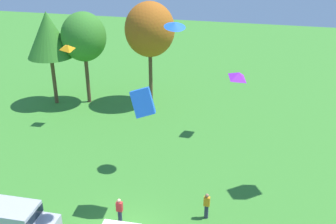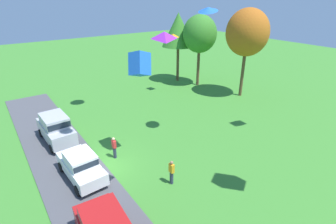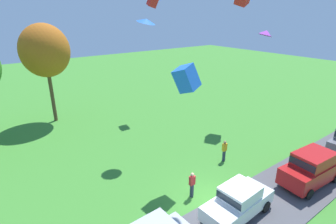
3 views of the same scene
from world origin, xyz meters
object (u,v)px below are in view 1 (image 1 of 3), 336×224
at_px(kite_delta_high_left, 175,25).
at_px(kite_diamond_near_flag, 68,47).
at_px(tree_center_back, 84,37).
at_px(car_suv_near_entrance, 14,223).
at_px(person_watching_sky, 120,211).
at_px(tree_far_left, 48,35).
at_px(tree_lone_near, 150,30).
at_px(kite_diamond_topmost, 239,76).
at_px(person_beside_suv, 207,206).
at_px(kite_box_mid_center, 143,102).

distance_m(kite_delta_high_left, kite_diamond_near_flag, 11.57).
xyz_separation_m(tree_center_back, kite_diamond_near_flag, (0.84, -4.74, 0.31)).
xyz_separation_m(car_suv_near_entrance, person_watching_sky, (4.94, 2.82, -0.42)).
relative_size(tree_far_left, tree_lone_near, 0.91).
bearing_deg(kite_diamond_topmost, kite_delta_high_left, 124.01).
bearing_deg(tree_center_back, kite_diamond_topmost, -45.96).
bearing_deg(person_beside_suv, kite_diamond_topmost, -46.54).
distance_m(tree_far_left, kite_diamond_topmost, 24.19).
distance_m(tree_far_left, kite_diamond_near_flag, 5.39).
bearing_deg(person_watching_sky, person_beside_suv, 19.71).
relative_size(tree_lone_near, kite_diamond_topmost, 11.48).
bearing_deg(tree_lone_near, tree_far_left, -164.51).
bearing_deg(kite_diamond_topmost, person_beside_suv, 133.46).
relative_size(person_watching_sky, tree_lone_near, 0.17).
xyz_separation_m(tree_lone_near, kite_diamond_near_flag, (-5.20, -6.24, -0.39)).
relative_size(car_suv_near_entrance, person_watching_sky, 2.73).
bearing_deg(kite_diamond_topmost, kite_box_mid_center, 162.53).
bearing_deg(kite_diamond_topmost, tree_center_back, 134.04).
xyz_separation_m(car_suv_near_entrance, kite_delta_high_left, (6.44, 9.99, 8.90)).
bearing_deg(car_suv_near_entrance, tree_far_left, 112.63).
height_order(tree_far_left, tree_lone_near, tree_lone_near).
height_order(tree_lone_near, kite_diamond_near_flag, tree_lone_near).
relative_size(car_suv_near_entrance, person_beside_suv, 2.73).
bearing_deg(kite_diamond_topmost, tree_lone_near, 118.50).
distance_m(kite_box_mid_center, kite_delta_high_left, 6.18).
bearing_deg(person_beside_suv, tree_center_back, 134.10).
bearing_deg(tree_center_back, kite_delta_high_left, -40.16).
distance_m(kite_box_mid_center, kite_diamond_near_flag, 13.71).
height_order(kite_delta_high_left, kite_diamond_near_flag, kite_delta_high_left).
xyz_separation_m(car_suv_near_entrance, tree_far_left, (-7.60, 18.22, 5.56)).
bearing_deg(kite_delta_high_left, kite_diamond_near_flag, 155.99).
relative_size(tree_far_left, kite_diamond_topmost, 10.48).
bearing_deg(kite_delta_high_left, tree_center_back, 139.84).
xyz_separation_m(tree_far_left, kite_box_mid_center, (13.51, -13.50, 0.15)).
bearing_deg(tree_lone_near, tree_center_back, -166.06).
relative_size(tree_far_left, kite_diamond_near_flag, 9.09).
bearing_deg(tree_center_back, tree_lone_near, 13.94).
relative_size(person_beside_suv, tree_lone_near, 0.17).
height_order(person_watching_sky, kite_delta_high_left, kite_delta_high_left).
relative_size(person_beside_suv, tree_far_left, 0.19).
distance_m(tree_lone_near, kite_box_mid_center, 16.62).
relative_size(person_watching_sky, kite_delta_high_left, 1.23).
bearing_deg(person_watching_sky, tree_far_left, 129.15).
height_order(car_suv_near_entrance, person_beside_suv, car_suv_near_entrance).
height_order(tree_lone_near, kite_diamond_topmost, tree_lone_near).
xyz_separation_m(car_suv_near_entrance, kite_diamond_near_flag, (-3.69, 14.50, 5.60)).
relative_size(person_beside_suv, kite_diamond_topmost, 1.98).
height_order(person_beside_suv, kite_delta_high_left, kite_delta_high_left).
relative_size(person_watching_sky, kite_diamond_near_flag, 1.72).
relative_size(car_suv_near_entrance, kite_diamond_topmost, 5.43).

